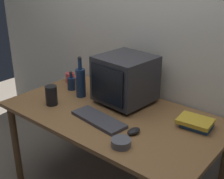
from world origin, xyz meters
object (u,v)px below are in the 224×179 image
object	(u,v)px
keyboard	(99,119)
crt_monitor	(125,79)
computer_mouse	(134,131)
mug	(70,78)
bottle_short	(71,83)
book_stack	(196,123)
bottle_tall	(81,82)
cd_spindle	(121,143)
metal_canister	(51,95)

from	to	relation	value
keyboard	crt_monitor	bearing A→B (deg)	104.15
computer_mouse	mug	distance (m)	1.03
bottle_short	book_stack	world-z (taller)	bottle_short
crt_monitor	bottle_short	distance (m)	0.53
bottle_tall	mug	xyz separation A→B (m)	(-0.29, 0.16, -0.08)
computer_mouse	keyboard	bearing A→B (deg)	-168.46
bottle_tall	book_stack	bearing A→B (deg)	7.82
crt_monitor	bottle_tall	world-z (taller)	crt_monitor
keyboard	mug	xyz separation A→B (m)	(-0.68, 0.37, 0.03)
keyboard	book_stack	world-z (taller)	book_stack
keyboard	mug	distance (m)	0.78
cd_spindle	bottle_short	bearing A→B (deg)	154.63
keyboard	mug	world-z (taller)	mug
computer_mouse	crt_monitor	bearing A→B (deg)	141.98
computer_mouse	book_stack	bearing A→B (deg)	58.50
cd_spindle	metal_canister	xyz separation A→B (m)	(-0.76, 0.11, 0.05)
crt_monitor	computer_mouse	size ratio (longest dim) A/B	4.15
keyboard	metal_canister	bearing A→B (deg)	-168.87
bottle_short	mug	distance (m)	0.17
crt_monitor	book_stack	size ratio (longest dim) A/B	1.79
crt_monitor	metal_canister	bearing A→B (deg)	-136.41
keyboard	bottle_short	size ratio (longest dim) A/B	2.55
bottle_short	metal_canister	world-z (taller)	bottle_short
crt_monitor	bottle_tall	distance (m)	0.37
book_stack	cd_spindle	xyz separation A→B (m)	(-0.24, -0.49, -0.01)
bottle_short	cd_spindle	size ratio (longest dim) A/B	1.37
bottle_short	mug	size ratio (longest dim) A/B	1.37
metal_canister	keyboard	bearing A→B (deg)	4.19
crt_monitor	mug	xyz separation A→B (m)	(-0.64, 0.02, -0.15)
book_stack	metal_canister	distance (m)	1.07
cd_spindle	bottle_tall	bearing A→B (deg)	152.68
computer_mouse	metal_canister	world-z (taller)	metal_canister
computer_mouse	mug	size ratio (longest dim) A/B	0.83
book_stack	metal_canister	world-z (taller)	metal_canister
crt_monitor	bottle_tall	xyz separation A→B (m)	(-0.34, -0.13, -0.07)
bottle_tall	metal_canister	bearing A→B (deg)	-103.86
bottle_tall	bottle_short	xyz separation A→B (m)	(-0.16, 0.05, -0.07)
bottle_short	cd_spindle	world-z (taller)	bottle_short
mug	keyboard	bearing A→B (deg)	-28.69
bottle_short	book_stack	size ratio (longest dim) A/B	0.71
book_stack	mug	bearing A→B (deg)	178.76
book_stack	bottle_short	bearing A→B (deg)	-175.83
cd_spindle	metal_canister	bearing A→B (deg)	171.89
bottle_tall	cd_spindle	world-z (taller)	bottle_tall
metal_canister	mug	bearing A→B (deg)	119.74
keyboard	computer_mouse	size ratio (longest dim) A/B	4.20
bottle_short	metal_canister	bearing A→B (deg)	-71.22
book_stack	crt_monitor	bearing A→B (deg)	179.39
cd_spindle	metal_canister	size ratio (longest dim) A/B	0.80
computer_mouse	cd_spindle	size ratio (longest dim) A/B	0.83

